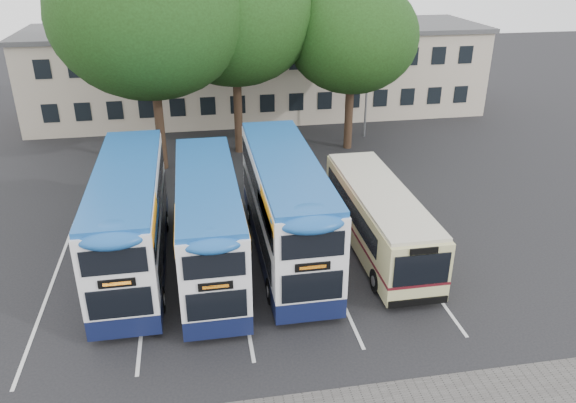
# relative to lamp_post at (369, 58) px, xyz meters

# --- Properties ---
(ground) EXTENTS (120.00, 120.00, 0.00)m
(ground) POSITION_rel_lamp_post_xyz_m (-6.00, -19.97, -5.08)
(ground) COLOR black
(ground) RESTS_ON ground
(bay_lines) EXTENTS (14.12, 11.00, 0.01)m
(bay_lines) POSITION_rel_lamp_post_xyz_m (-9.75, -14.97, -5.08)
(bay_lines) COLOR silver
(bay_lines) RESTS_ON ground
(depot_building) EXTENTS (32.40, 8.40, 6.20)m
(depot_building) POSITION_rel_lamp_post_xyz_m (-6.00, 7.02, -1.93)
(depot_building) COLOR beige
(depot_building) RESTS_ON ground
(lamp_post) EXTENTS (0.25, 1.05, 9.06)m
(lamp_post) POSITION_rel_lamp_post_xyz_m (0.00, 0.00, 0.00)
(lamp_post) COLOR gray
(lamp_post) RESTS_ON ground
(tree_left) EXTENTS (10.12, 10.12, 12.65)m
(tree_left) POSITION_rel_lamp_post_xyz_m (-12.87, -3.43, 3.26)
(tree_left) COLOR black
(tree_left) RESTS_ON ground
(tree_mid) EXTENTS (8.91, 8.91, 11.68)m
(tree_mid) POSITION_rel_lamp_post_xyz_m (-8.37, -1.47, 2.79)
(tree_mid) COLOR black
(tree_mid) RESTS_ON ground
(tree_right) EXTENTS (7.60, 7.60, 9.95)m
(tree_right) POSITION_rel_lamp_post_xyz_m (-1.68, -1.94, 1.62)
(tree_right) COLOR black
(tree_right) RESTS_ON ground
(bus_dd_left) EXTENTS (2.38, 9.80, 4.08)m
(bus_dd_left) POSITION_rel_lamp_post_xyz_m (-13.68, -14.02, -2.84)
(bus_dd_left) COLOR #10173C
(bus_dd_left) RESTS_ON ground
(bus_dd_mid) EXTENTS (2.27, 9.37, 3.90)m
(bus_dd_mid) POSITION_rel_lamp_post_xyz_m (-10.74, -14.76, -2.93)
(bus_dd_mid) COLOR #10173C
(bus_dd_mid) RESTS_ON ground
(bus_dd_right) EXTENTS (2.44, 10.06, 4.19)m
(bus_dd_right) POSITION_rel_lamp_post_xyz_m (-7.67, -14.10, -2.77)
(bus_dd_right) COLOR #10173C
(bus_dd_right) RESTS_ON ground
(bus_single) EXTENTS (2.30, 9.04, 2.69)m
(bus_single) POSITION_rel_lamp_post_xyz_m (-3.84, -14.26, -3.56)
(bus_single) COLOR #CFCA8A
(bus_single) RESTS_ON ground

